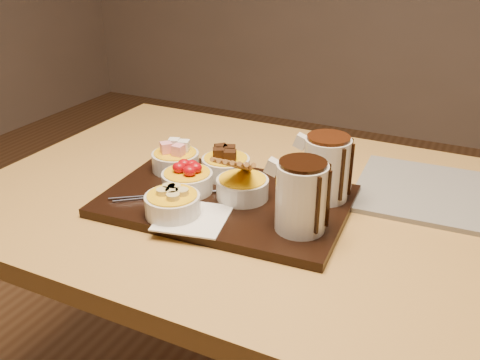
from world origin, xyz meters
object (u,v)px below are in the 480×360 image
at_px(serving_board, 226,201).
at_px(pitcher_milk_chocolate, 326,169).
at_px(bowl_strawberries, 187,182).
at_px(pitcher_dark_chocolate, 301,198).
at_px(newspaper, 444,195).
at_px(dining_table, 273,241).

height_order(serving_board, pitcher_milk_chocolate, pitcher_milk_chocolate).
distance_m(serving_board, bowl_strawberries, 0.08).
relative_size(pitcher_dark_chocolate, newspaper, 0.35).
xyz_separation_m(serving_board, bowl_strawberries, (-0.08, -0.01, 0.03)).
distance_m(dining_table, bowl_strawberries, 0.22).
xyz_separation_m(serving_board, pitcher_dark_chocolate, (0.17, -0.05, 0.07)).
xyz_separation_m(serving_board, newspaper, (0.37, 0.22, -0.00)).
bearing_deg(dining_table, pitcher_milk_chocolate, 7.58).
distance_m(pitcher_milk_chocolate, newspaper, 0.26).
bearing_deg(dining_table, pitcher_dark_chocolate, -50.77).
bearing_deg(serving_board, dining_table, 39.47).
bearing_deg(bowl_strawberries, newspaper, 27.10).
height_order(dining_table, pitcher_dark_chocolate, pitcher_dark_chocolate).
xyz_separation_m(dining_table, pitcher_milk_chocolate, (0.10, 0.01, 0.18)).
height_order(serving_board, bowl_strawberries, bowl_strawberries).
bearing_deg(pitcher_milk_chocolate, pitcher_dark_chocolate, -94.40).
relative_size(bowl_strawberries, newspaper, 0.29).
bearing_deg(newspaper, pitcher_dark_chocolate, -130.10).
height_order(pitcher_dark_chocolate, pitcher_milk_chocolate, same).
relative_size(bowl_strawberries, pitcher_milk_chocolate, 0.84).
xyz_separation_m(pitcher_milk_chocolate, newspaper, (0.20, 0.14, -0.07)).
height_order(bowl_strawberries, pitcher_milk_chocolate, pitcher_milk_chocolate).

